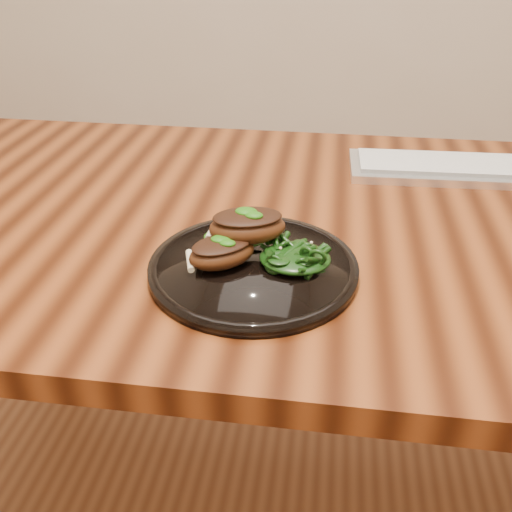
{
  "coord_description": "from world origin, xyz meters",
  "views": [
    {
      "loc": [
        -0.02,
        -0.81,
        1.16
      ],
      "look_at": [
        -0.11,
        -0.18,
        0.78
      ],
      "focal_mm": 40.0,
      "sensor_mm": 36.0,
      "label": 1
    }
  ],
  "objects": [
    {
      "name": "desk",
      "position": [
        0.0,
        0.0,
        0.67
      ],
      "size": [
        1.6,
        0.8,
        0.75
      ],
      "color": "black",
      "rests_on": "ground"
    },
    {
      "name": "plate",
      "position": [
        -0.11,
        -0.18,
        0.76
      ],
      "size": [
        0.28,
        0.28,
        0.02
      ],
      "color": "black",
      "rests_on": "desk"
    },
    {
      "name": "lamb_chop_front",
      "position": [
        -0.15,
        -0.19,
        0.79
      ],
      "size": [
        0.11,
        0.1,
        0.04
      ],
      "color": "#46210D",
      "rests_on": "plate"
    },
    {
      "name": "lamb_chop_back",
      "position": [
        -0.12,
        -0.15,
        0.81
      ],
      "size": [
        0.12,
        0.09,
        0.05
      ],
      "color": "#46210D",
      "rests_on": "plate"
    },
    {
      "name": "herb_smear",
      "position": [
        -0.15,
        -0.12,
        0.77
      ],
      "size": [
        0.09,
        0.06,
        0.01
      ],
      "primitive_type": "ellipsoid",
      "color": "#124A07",
      "rests_on": "plate"
    },
    {
      "name": "greens_heap",
      "position": [
        -0.06,
        -0.17,
        0.78
      ],
      "size": [
        0.09,
        0.09,
        0.04
      ],
      "color": "black",
      "rests_on": "plate"
    },
    {
      "name": "keyboard",
      "position": [
        0.24,
        0.21,
        0.76
      ],
      "size": [
        0.46,
        0.15,
        0.02
      ],
      "color": "silver",
      "rests_on": "desk"
    }
  ]
}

